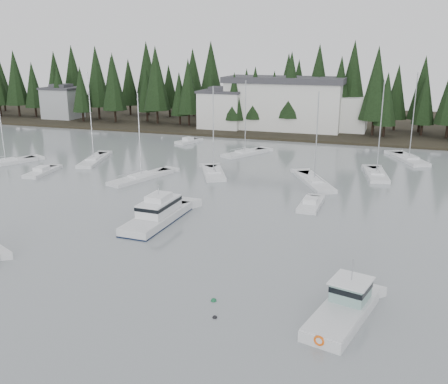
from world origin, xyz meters
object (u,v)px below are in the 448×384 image
at_px(sailboat_7, 409,160).
at_px(runabout_3, 188,142).
at_px(sailboat_9, 314,183).
at_px(sailboat_1, 376,176).
at_px(sailboat_8, 245,154).
at_px(sailboat_5, 94,161).
at_px(house_west, 222,108).
at_px(sailboat_4, 214,174).
at_px(sailboat_2, 6,164).
at_px(cabin_cruiser_center, 158,216).
at_px(harbor_inn, 294,104).
at_px(lobster_boat_teal, 344,310).
at_px(runabout_1, 311,205).
at_px(house_far_west, 62,102).
at_px(runabout_0, 42,173).
at_px(sailboat_6, 141,179).

distance_m(sailboat_7, runabout_3, 39.35).
bearing_deg(sailboat_7, runabout_3, 62.04).
relative_size(sailboat_9, runabout_3, 2.21).
relative_size(sailboat_1, sailboat_8, 1.08).
height_order(sailboat_5, sailboat_7, sailboat_5).
relative_size(house_west, sailboat_4, 0.74).
bearing_deg(sailboat_1, house_west, 37.22).
distance_m(house_west, sailboat_1, 46.26).
bearing_deg(sailboat_5, sailboat_2, 100.80).
height_order(sailboat_1, sailboat_5, sailboat_5).
xyz_separation_m(sailboat_2, runabout_3, (19.85, 25.51, 0.07)).
height_order(sailboat_2, sailboat_7, sailboat_7).
bearing_deg(cabin_cruiser_center, sailboat_5, 46.69).
xyz_separation_m(harbor_inn, sailboat_5, (-24.08, -39.31, -5.69)).
bearing_deg(sailboat_9, house_west, 7.42).
height_order(sailboat_4, runabout_3, sailboat_4).
xyz_separation_m(lobster_boat_teal, sailboat_9, (-7.13, 33.50, -0.46)).
height_order(lobster_boat_teal, sailboat_5, sailboat_5).
relative_size(sailboat_7, runabout_1, 2.36).
bearing_deg(house_far_west, sailboat_2, -64.39).
relative_size(house_far_west, runabout_1, 1.41).
distance_m(house_far_west, sailboat_1, 82.80).
height_order(harbor_inn, sailboat_9, sailboat_9).
bearing_deg(runabout_0, sailboat_5, -22.13).
relative_size(house_west, cabin_cruiser_center, 0.91).
relative_size(harbor_inn, runabout_0, 4.40).
bearing_deg(sailboat_6, sailboat_1, -50.46).
distance_m(house_west, cabin_cruiser_center, 59.94).
bearing_deg(sailboat_5, house_far_west, 25.61).
relative_size(sailboat_2, sailboat_5, 0.85).
height_order(sailboat_1, sailboat_8, sailboat_1).
bearing_deg(sailboat_6, runabout_3, 27.32).
xyz_separation_m(sailboat_4, sailboat_7, (26.33, 18.65, 0.00)).
relative_size(cabin_cruiser_center, sailboat_7, 0.74).
xyz_separation_m(cabin_cruiser_center, sailboat_6, (-9.83, 15.06, -0.61)).
height_order(sailboat_5, runabout_3, sailboat_5).
bearing_deg(house_west, sailboat_8, -62.55).
bearing_deg(sailboat_1, runabout_1, 149.15).
xyz_separation_m(house_far_west, lobster_boat_teal, (75.12, -73.58, -3.89)).
bearing_deg(cabin_cruiser_center, sailboat_7, -30.57).
relative_size(sailboat_2, sailboat_7, 0.86).
xyz_separation_m(sailboat_1, sailboat_8, (-21.53, 8.18, -0.01)).
height_order(sailboat_1, runabout_3, sailboat_1).
distance_m(house_far_west, sailboat_9, 79.05).
bearing_deg(sailboat_2, cabin_cruiser_center, -90.41).
bearing_deg(sailboat_6, harbor_inn, 3.97).
height_order(runabout_0, runabout_3, same).
relative_size(sailboat_5, runabout_3, 2.52).
bearing_deg(runabout_0, sailboat_2, 64.22).
relative_size(sailboat_5, sailboat_6, 1.18).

